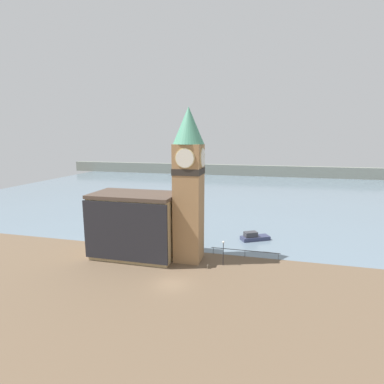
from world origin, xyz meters
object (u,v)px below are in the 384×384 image
Objects in this scene: mooring_bollard_near at (208,266)px; lamp_post at (223,248)px; clock_tower at (189,182)px; pier_building at (135,225)px; boat_near at (254,237)px.

mooring_bollard_near is 0.16× the size of lamp_post.
clock_tower is 10.69m from lamp_post.
lamp_post is at bearing -1.10° from pier_building.
boat_near is 14.71m from mooring_bollard_near.
boat_near is (9.10, 11.05, -11.25)m from clock_tower.
boat_near is 1.48× the size of lamp_post.
pier_building is at bearing 171.10° from mooring_bollard_near.
boat_near is at bearing 33.92° from pier_building.
lamp_post is (13.65, -0.26, -2.36)m from pier_building.
clock_tower is at bearing 143.57° from mooring_bollard_near.
pier_building is at bearing 178.90° from lamp_post.
lamp_post reaches higher than mooring_bollard_near.
pier_building is at bearing -175.33° from clock_tower.
lamp_post is (1.89, 1.58, 2.26)m from mooring_bollard_near.
boat_near is at bearing 50.53° from clock_tower.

